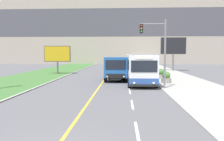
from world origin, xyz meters
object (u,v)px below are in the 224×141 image
at_px(planter_round_near, 166,78).
at_px(planter_round_second, 161,74).
at_px(city_bus, 139,67).
at_px(traffic_light_mast, 158,45).
at_px(car_distant, 131,66).
at_px(billboard_large, 173,47).
at_px(billboard_small, 57,54).
at_px(dump_truck, 116,69).

distance_m(planter_round_near, planter_round_second, 3.67).
relative_size(city_bus, traffic_light_mast, 2.04).
bearing_deg(traffic_light_mast, car_distant, 93.77).
bearing_deg(planter_round_near, traffic_light_mast, -113.20).
bearing_deg(traffic_light_mast, billboard_large, 73.54).
bearing_deg(billboard_small, city_bus, -33.12).
xyz_separation_m(car_distant, billboard_small, (-11.22, -9.65, 2.22)).
bearing_deg(car_distant, planter_round_near, -81.31).
distance_m(dump_truck, traffic_light_mast, 6.85).
bearing_deg(city_bus, car_distant, 90.98).
relative_size(billboard_large, billboard_small, 1.39).
relative_size(car_distant, planter_round_near, 3.65).
bearing_deg(car_distant, city_bus, -89.02).
distance_m(billboard_small, planter_round_second, 15.56).
bearing_deg(planter_round_near, billboard_large, 75.05).
xyz_separation_m(traffic_light_mast, billboard_large, (5.69, 19.25, 0.38)).
bearing_deg(planter_round_second, car_distant, 100.91).
bearing_deg(billboard_small, car_distant, 40.70).
bearing_deg(billboard_large, planter_round_near, -104.95).
distance_m(city_bus, billboard_large, 15.67).
relative_size(traffic_light_mast, planter_round_second, 4.98).
bearing_deg(traffic_light_mast, billboard_small, 134.48).
bearing_deg(dump_truck, planter_round_near, -19.30).
distance_m(dump_truck, car_distant, 17.56).
xyz_separation_m(billboard_small, planter_round_near, (14.16, -9.56, -2.31)).
height_order(car_distant, traffic_light_mast, traffic_light_mast).
distance_m(city_bus, dump_truck, 2.55).
xyz_separation_m(car_distant, traffic_light_mast, (1.49, -22.59, 3.13)).
bearing_deg(dump_truck, city_bus, 5.44).
height_order(car_distant, billboard_large, billboard_large).
bearing_deg(planter_round_second, traffic_light_mast, -102.07).
bearing_deg(billboard_large, planter_round_second, -108.90).
height_order(billboard_large, billboard_small, billboard_large).
distance_m(traffic_light_mast, billboard_large, 20.08).
height_order(city_bus, dump_truck, city_bus).
distance_m(billboard_large, planter_round_near, 16.82).
bearing_deg(billboard_large, billboard_small, -161.06).
bearing_deg(dump_truck, billboard_large, 56.21).
bearing_deg(traffic_light_mast, dump_truck, 125.68).
xyz_separation_m(city_bus, billboard_large, (6.88, 13.82, 2.67)).
relative_size(dump_truck, billboard_small, 1.55).
bearing_deg(planter_round_near, car_distant, 98.69).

